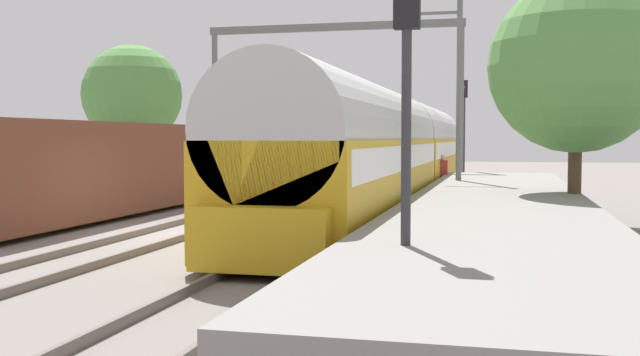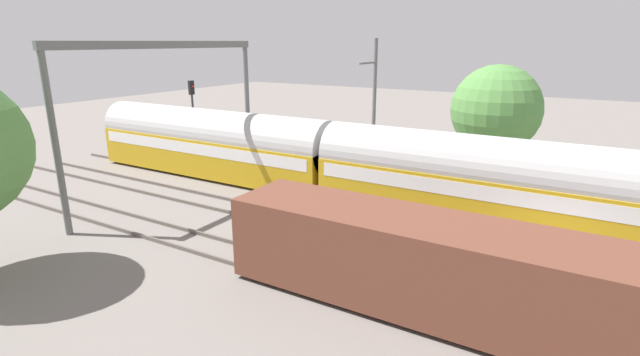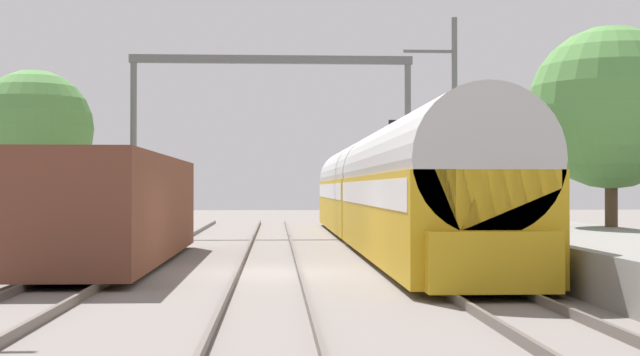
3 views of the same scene
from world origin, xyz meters
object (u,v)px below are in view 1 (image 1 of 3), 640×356
Objects in this scene: person_crossing at (442,172)px; railway_signal_far at (464,118)px; catenary_gantry at (333,70)px; passenger_train at (396,149)px; freight_car at (91,169)px; railway_signal_near at (406,88)px.

railway_signal_far is at bearing -113.22° from person_crossing.
catenary_gantry is at bearing -58.53° from person_crossing.
catenary_gantry is (-5.54, 4.32, 4.60)m from person_crossing.
passenger_train is 3.22m from person_crossing.
person_crossing is 8.39m from catenary_gantry.
freight_car is at bearing -134.96° from passenger_train.
freight_car reaches higher than person_crossing.
railway_signal_near is at bearing -42.30° from freight_car.
catenary_gantry is (-5.94, -4.54, 2.20)m from railway_signal_far.
railway_signal_far is 0.43× the size of catenary_gantry.
freight_car is at bearing -116.97° from railway_signal_far.
person_crossing is at bearing 93.12° from railway_signal_near.
railway_signal_near is (2.63, -17.78, 1.12)m from passenger_train.
person_crossing is 9.18m from railway_signal_far.
freight_car is at bearing -104.97° from catenary_gantry.
railway_signal_far is at bearing 63.03° from freight_car.
railway_signal_near is at bearing -88.62° from railway_signal_far.
catenary_gantry is (-6.65, 24.77, 2.53)m from railway_signal_near.
railway_signal_near reaches higher than person_crossing.
railway_signal_far reaches higher than passenger_train.
railway_signal_near is 0.39× the size of catenary_gantry.
catenary_gantry reaches higher than railway_signal_near.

